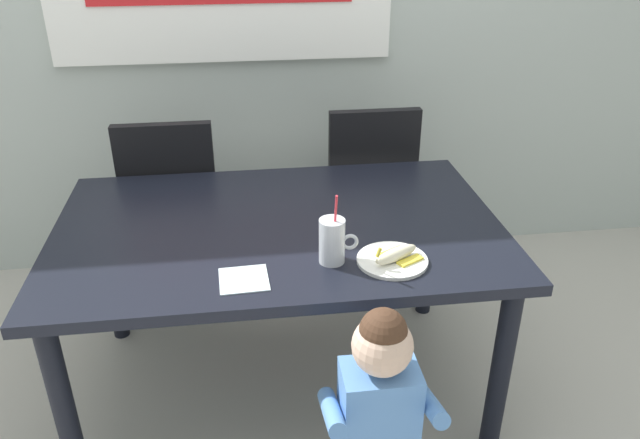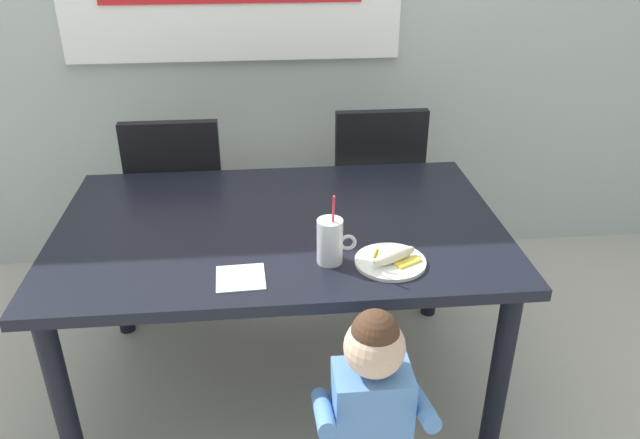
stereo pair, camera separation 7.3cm
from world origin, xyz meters
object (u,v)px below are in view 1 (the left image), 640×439
object	(u,v)px
dining_chair_right	(367,185)
milk_cup	(332,243)
toddler_standing	(379,401)
dining_table	(279,245)
snack_plate	(392,260)
paper_napkin	(244,279)
peeled_banana	(397,255)
dining_chair_left	(173,202)

from	to	relation	value
dining_chair_right	milk_cup	xyz separation A→B (m)	(-0.33, -1.04, 0.28)
toddler_standing	dining_table	bearing A→B (deg)	108.65
milk_cup	snack_plate	size ratio (longest dim) A/B	1.09
milk_cup	snack_plate	world-z (taller)	milk_cup
snack_plate	dining_table	bearing A→B (deg)	137.75
dining_table	milk_cup	world-z (taller)	milk_cup
milk_cup	snack_plate	distance (m)	0.20
dining_table	toddler_standing	distance (m)	0.74
milk_cup	toddler_standing	bearing A→B (deg)	-79.10
paper_napkin	dining_table	bearing A→B (deg)	69.59
dining_table	paper_napkin	size ratio (longest dim) A/B	10.65
milk_cup	peeled_banana	size ratio (longest dim) A/B	1.43
dining_chair_left	milk_cup	size ratio (longest dim) A/B	3.84
dining_table	milk_cup	distance (m)	0.36
paper_napkin	dining_chair_left	bearing A→B (deg)	106.76
dining_table	dining_chair_right	size ratio (longest dim) A/B	1.66
dining_chair_left	milk_cup	world-z (taller)	milk_cup
snack_plate	peeled_banana	bearing A→B (deg)	-33.45
dining_chair_left	peeled_banana	bearing A→B (deg)	128.49
dining_table	peeled_banana	xyz separation A→B (m)	(0.36, -0.32, 0.12)
dining_chair_left	dining_chair_right	xyz separation A→B (m)	(0.94, 0.06, 0.00)
snack_plate	toddler_standing	bearing A→B (deg)	-107.10
dining_chair_left	peeled_banana	size ratio (longest dim) A/B	5.47
dining_chair_right	peeled_banana	xyz separation A→B (m)	(-0.13, -1.08, 0.25)
dining_table	peeled_banana	world-z (taller)	peeled_banana
dining_chair_left	dining_table	bearing A→B (deg)	122.97
snack_plate	peeled_banana	distance (m)	0.03
toddler_standing	milk_cup	xyz separation A→B (m)	(-0.08, 0.40, 0.30)
milk_cup	dining_table	bearing A→B (deg)	118.48
dining_table	toddler_standing	bearing A→B (deg)	-71.35
toddler_standing	paper_napkin	bearing A→B (deg)	137.98
dining_chair_left	toddler_standing	distance (m)	1.53
dining_table	dining_chair_left	world-z (taller)	dining_chair_left
toddler_standing	peeled_banana	distance (m)	0.47
peeled_banana	paper_napkin	bearing A→B (deg)	-175.79
toddler_standing	peeled_banana	world-z (taller)	peeled_banana
milk_cup	paper_napkin	size ratio (longest dim) A/B	1.67
snack_plate	dining_chair_right	bearing A→B (deg)	82.34
snack_plate	paper_napkin	bearing A→B (deg)	-174.83
dining_table	dining_chair_left	distance (m)	0.83
snack_plate	paper_napkin	size ratio (longest dim) A/B	1.53
dining_chair_right	toddler_standing	world-z (taller)	dining_chair_right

